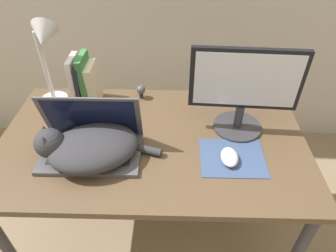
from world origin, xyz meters
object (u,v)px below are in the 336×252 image
book_row (85,82)px  webcam (141,90)px  cat (89,147)px  computer_mouse (229,157)px  laptop (91,143)px  external_monitor (244,89)px  desk_lamp (45,51)px

book_row → webcam: bearing=8.0°
cat → computer_mouse: 0.54m
laptop → external_monitor: size_ratio=0.88×
external_monitor → computer_mouse: bearing=-106.9°
laptop → external_monitor: (0.60, 0.16, 0.15)m
cat → laptop: bearing=90.7°
computer_mouse → laptop: bearing=175.8°
cat → webcam: size_ratio=6.86×
webcam → cat: bearing=-110.5°
laptop → book_row: (-0.10, 0.34, 0.06)m
external_monitor → book_row: 0.73m
computer_mouse → external_monitor: bearing=73.1°
laptop → webcam: (0.16, 0.38, -0.00)m
laptop → desk_lamp: (-0.23, 0.31, 0.23)m
computer_mouse → webcam: 0.57m
laptop → cat: size_ratio=0.82×
external_monitor → computer_mouse: (-0.06, -0.20, -0.18)m
laptop → cat: (0.00, -0.04, 0.02)m
laptop → computer_mouse: 0.54m
desk_lamp → book_row: bearing=13.1°
cat → external_monitor: (0.60, 0.20, 0.14)m
laptop → desk_lamp: 0.45m
webcam → laptop: bearing=-112.5°
laptop → webcam: laptop is taller
computer_mouse → cat: bearing=180.0°
computer_mouse → book_row: (-0.63, 0.38, 0.09)m
laptop → desk_lamp: bearing=126.0°
external_monitor → cat: bearing=-161.4°
external_monitor → computer_mouse: external_monitor is taller
cat → book_row: (-0.10, 0.38, 0.05)m
cat → book_row: 0.40m
book_row → desk_lamp: (-0.13, -0.03, 0.17)m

